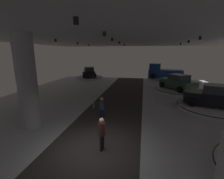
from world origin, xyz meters
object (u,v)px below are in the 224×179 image
object	(u,v)px
display_car_deep_left	(89,72)
visitor_walking_far	(102,132)
display_platform_deep_left	(89,77)
display_platform_mid_right	(212,107)
visitor_walking_near	(102,107)
display_platform_far_right	(177,90)
pickup_truck_deep_right	(163,72)
column_left	(27,82)
display_car_mid_right	(214,97)
display_platform_deep_right	(165,79)
display_car_far_right	(178,83)

from	to	relation	value
display_car_deep_left	visitor_walking_far	distance (m)	21.41
display_platform_deep_left	display_platform_mid_right	size ratio (longest dim) A/B	0.88
visitor_walking_near	display_platform_far_right	bearing A→B (deg)	55.06
display_platform_mid_right	visitor_walking_far	world-z (taller)	visitor_walking_far
display_platform_mid_right	visitor_walking_near	distance (m)	8.97
pickup_truck_deep_right	column_left	bearing A→B (deg)	-116.96
column_left	display_car_mid_right	size ratio (longest dim) A/B	1.21
display_car_deep_left	visitor_walking_near	size ratio (longest dim) A/B	2.87
display_platform_deep_right	visitor_walking_far	xyz separation A→B (m)	(-5.27, -20.63, 0.71)
display_platform_deep_right	visitor_walking_far	size ratio (longest dim) A/B	3.57
visitor_walking_near	visitor_walking_far	size ratio (longest dim) A/B	1.00
display_car_far_right	visitor_walking_near	size ratio (longest dim) A/B	2.84
display_platform_mid_right	visitor_walking_far	size ratio (longest dim) A/B	3.29
display_platform_deep_right	display_car_deep_left	bearing A→B (deg)	-177.18
pickup_truck_deep_right	visitor_walking_far	size ratio (longest dim) A/B	3.49
display_platform_deep_left	display_car_far_right	distance (m)	15.29
column_left	display_platform_deep_right	world-z (taller)	column_left
column_left	display_platform_deep_left	size ratio (longest dim) A/B	1.19
column_left	visitor_walking_far	bearing A→B (deg)	-17.05
column_left	pickup_truck_deep_right	xyz separation A→B (m)	(9.77, 19.20, -1.45)
display_car_far_right	visitor_walking_near	xyz separation A→B (m)	(-6.47, -9.21, -0.21)
display_platform_deep_left	display_car_mid_right	distance (m)	19.86
display_platform_far_right	pickup_truck_deep_right	bearing A→B (deg)	94.45
visitor_walking_far	display_platform_deep_left	bearing A→B (deg)	110.93
display_platform_deep_right	display_platform_mid_right	world-z (taller)	display_platform_deep_right
display_platform_far_right	visitor_walking_far	xyz separation A→B (m)	(-5.59, -12.49, 0.71)
column_left	display_car_deep_left	world-z (taller)	column_left
column_left	display_platform_far_right	world-z (taller)	column_left
display_car_deep_left	display_platform_far_right	bearing A→B (deg)	-29.56
display_platform_far_right	visitor_walking_near	xyz separation A→B (m)	(-6.45, -9.23, 0.71)
display_platform_mid_right	visitor_walking_near	world-z (taller)	visitor_walking_near
display_platform_far_right	display_platform_mid_right	distance (m)	5.75
display_platform_far_right	visitor_walking_near	size ratio (longest dim) A/B	3.02
display_platform_deep_left	display_car_mid_right	world-z (taller)	display_car_mid_right
display_car_deep_left	display_platform_mid_right	distance (m)	19.81
display_platform_deep_right	display_car_far_right	distance (m)	8.23
pickup_truck_deep_right	display_platform_far_right	world-z (taller)	pickup_truck_deep_right
pickup_truck_deep_right	display_car_deep_left	distance (m)	12.62
column_left	display_car_deep_left	distance (m)	18.81
pickup_truck_deep_right	visitor_walking_near	bearing A→B (deg)	-108.46
display_platform_deep_left	visitor_walking_near	bearing A→B (deg)	-67.94
pickup_truck_deep_right	visitor_walking_near	size ratio (longest dim) A/B	3.49
display_car_mid_right	visitor_walking_near	xyz separation A→B (m)	(-8.15, -3.72, -0.15)
display_platform_deep_left	visitor_walking_near	world-z (taller)	visitor_walking_near
column_left	visitor_walking_far	size ratio (longest dim) A/B	3.46
visitor_walking_far	display_platform_deep_right	bearing A→B (deg)	75.68
display_platform_deep_right	display_car_mid_right	distance (m)	13.83
display_platform_deep_right	display_platform_deep_left	distance (m)	12.94
display_platform_deep_left	display_car_deep_left	bearing A→B (deg)	-67.12
column_left	display_car_far_right	distance (m)	15.23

